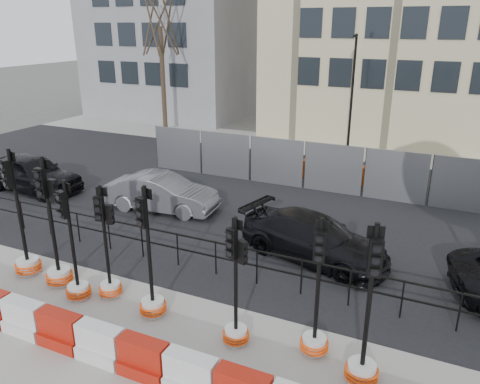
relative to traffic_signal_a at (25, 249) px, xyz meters
The scene contains 21 objects.
ground 4.84m from the traffic_signal_a, 10.60° to the left, with size 120.00×120.00×0.00m, color #51514C.
sidewalk_near 5.21m from the traffic_signal_a, 24.28° to the right, with size 40.00×6.00×0.02m, color gray.
road 9.20m from the traffic_signal_a, 59.19° to the left, with size 40.00×14.00×0.03m, color black.
sidewalk_far 17.54m from the traffic_signal_a, 74.44° to the left, with size 40.00×4.00×0.02m, color gray.
building_grey 25.47m from the traffic_signal_a, 112.13° to the left, with size 11.00×9.06×14.00m.
kerb_railing 5.14m from the traffic_signal_a, 23.87° to the left, with size 18.00×0.04×1.00m.
heras_fencing 11.97m from the traffic_signal_a, 63.89° to the left, with size 14.33×1.72×2.00m.
lamp_post_far 16.88m from the traffic_signal_a, 71.85° to the left, with size 0.12×0.56×6.00m.
tree_bare_far 18.52m from the traffic_signal_a, 111.04° to the left, with size 2.00×2.00×9.00m.
barrier_row 5.09m from the traffic_signal_a, 22.22° to the right, with size 12.55×0.50×0.80m.
traffic_signal_a is the anchor object (origin of this frame).
traffic_signal_b 1.21m from the traffic_signal_a, ahead, with size 0.68×0.68×3.48m.
traffic_signal_c 2.15m from the traffic_signal_a, ahead, with size 0.61×0.61×3.09m.
traffic_signal_d 2.79m from the traffic_signal_a, ahead, with size 0.58×0.58×2.94m.
traffic_signal_e 4.21m from the traffic_signal_a, ahead, with size 0.63×0.63×3.21m.
traffic_signal_f 6.42m from the traffic_signal_a, ahead, with size 0.58×0.58×2.92m.
traffic_signal_g 8.02m from the traffic_signal_a, ahead, with size 0.60×0.60×3.03m.
traffic_signal_h 9.09m from the traffic_signal_a, ahead, with size 0.65×0.65×3.30m.
car_a 7.25m from the traffic_signal_a, 136.19° to the left, with size 4.50×2.00×1.51m, color black.
car_b 5.49m from the traffic_signal_a, 82.01° to the left, with size 4.19×1.80×1.34m, color #56555B.
car_c 7.97m from the traffic_signal_a, 31.06° to the left, with size 4.77×2.89×1.29m, color black.
Camera 1 is at (5.29, -8.71, 6.45)m, focal length 35.00 mm.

